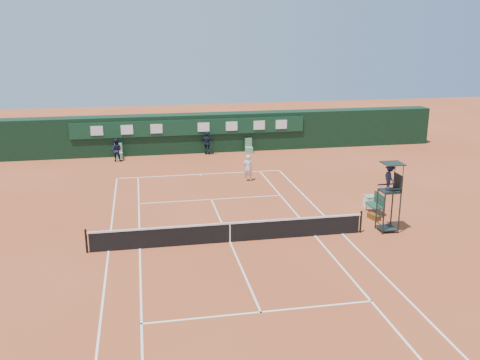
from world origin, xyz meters
name	(u,v)px	position (x,y,z in m)	size (l,w,h in m)	color
ground	(230,242)	(0.00, 0.00, 0.00)	(90.00, 90.00, 0.00)	#A84B27
court_lines	(230,242)	(0.00, 0.00, 0.01)	(11.05, 23.85, 0.01)	white
tennis_net	(230,232)	(0.00, 0.00, 0.51)	(12.90, 0.10, 1.10)	black
back_wall	(190,133)	(0.00, 18.74, 1.51)	(40.00, 1.65, 3.00)	black
linesman_chair_left	(119,154)	(-5.50, 17.48, 0.32)	(0.55, 0.50, 1.15)	#5D8E64
linesman_chair_right	(249,149)	(4.50, 17.48, 0.32)	(0.55, 0.50, 1.15)	#649972
umpire_chair	(390,183)	(7.74, -0.02, 2.46)	(0.96, 0.95, 3.42)	black
player_bench	(377,203)	(8.33, 2.43, 0.60)	(0.55, 1.20, 1.10)	#183C28
tennis_bag	(374,217)	(7.84, 1.61, 0.14)	(0.32, 0.74, 0.28)	black
cooler	(370,201)	(8.42, 3.48, 0.33)	(0.57, 0.57, 0.65)	white
tennis_ball	(234,198)	(1.34, 6.35, 0.04)	(0.07, 0.07, 0.07)	yellow
player	(248,168)	(2.86, 9.82, 0.86)	(0.62, 0.41, 1.71)	silver
ball_kid_left	(116,150)	(-5.61, 16.68, 0.84)	(0.82, 0.64, 1.68)	black
ball_kid_right	(207,143)	(1.23, 17.54, 0.89)	(1.04, 0.43, 1.77)	black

